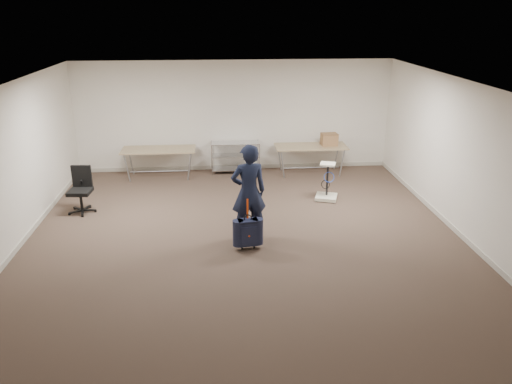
{
  "coord_description": "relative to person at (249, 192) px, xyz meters",
  "views": [
    {
      "loc": [
        -0.46,
        -8.08,
        4.0
      ],
      "look_at": [
        0.22,
        0.3,
        0.88
      ],
      "focal_mm": 35.0,
      "sensor_mm": 36.0,
      "label": 1
    }
  ],
  "objects": [
    {
      "name": "office_chair",
      "position": [
        -3.37,
        1.5,
        -0.6
      ],
      "size": [
        0.58,
        0.58,
        0.95
      ],
      "color": "black",
      "rests_on": "ground"
    },
    {
      "name": "equipment_cart",
      "position": [
        1.84,
        1.77,
        -0.67
      ],
      "size": [
        0.57,
        0.57,
        0.84
      ],
      "color": "beige",
      "rests_on": "ground"
    },
    {
      "name": "folding_table_left",
      "position": [
        -1.99,
        3.64,
        -0.21
      ],
      "size": [
        1.8,
        0.75,
        0.73
      ],
      "color": "#93825A",
      "rests_on": "ground"
    },
    {
      "name": "cardboard_box",
      "position": [
        2.28,
        3.67,
        -0.01
      ],
      "size": [
        0.41,
        0.32,
        0.3
      ],
      "primitive_type": "cube",
      "rotation": [
        0.0,
        0.0,
        0.05
      ],
      "color": "olive",
      "rests_on": "folding_table_right"
    },
    {
      "name": "folding_table_right",
      "position": [
        1.81,
        3.64,
        -0.21
      ],
      "size": [
        1.8,
        0.75,
        0.73
      ],
      "color": "#93825A",
      "rests_on": "ground"
    },
    {
      "name": "room_shell",
      "position": [
        -0.09,
        1.07,
        -0.84
      ],
      "size": [
        8.0,
        9.0,
        9.0
      ],
      "color": "silver",
      "rests_on": "ground"
    },
    {
      "name": "suitcase",
      "position": [
        -0.05,
        -0.5,
        -0.57
      ],
      "size": [
        0.37,
        0.24,
        0.94
      ],
      "color": "#152030",
      "rests_on": "ground"
    },
    {
      "name": "ground",
      "position": [
        -0.09,
        -0.31,
        -0.89
      ],
      "size": [
        9.0,
        9.0,
        0.0
      ],
      "primitive_type": "plane",
      "color": "#443429",
      "rests_on": "ground"
    },
    {
      "name": "wire_shelf",
      "position": [
        -0.09,
        3.89,
        -0.45
      ],
      "size": [
        1.22,
        0.47,
        0.8
      ],
      "color": "silver",
      "rests_on": "ground"
    },
    {
      "name": "person",
      "position": [
        0.0,
        0.0,
        0.0
      ],
      "size": [
        0.71,
        0.54,
        1.77
      ],
      "primitive_type": "imported",
      "rotation": [
        0.0,
        0.0,
        3.33
      ],
      "color": "black",
      "rests_on": "ground"
    }
  ]
}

